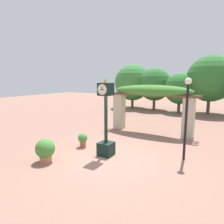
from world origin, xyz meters
TOP-DOWN VIEW (x-y plane):
  - ground_plane at (0.00, 0.00)m, footprint 60.00×60.00m
  - pedestal_clock at (-0.35, 0.21)m, footprint 0.59×0.59m
  - pergola at (0.00, 4.72)m, footprint 5.52×1.20m
  - potted_plant_near_left at (-2.02, -1.60)m, footprint 0.76×0.76m
  - potted_plant_near_right at (-1.86, 0.51)m, footprint 0.45×0.45m
  - lamp_post at (2.61, 1.40)m, footprint 0.26×0.26m
  - tree_line at (-0.18, 13.41)m, footprint 14.48×4.58m

SIDE VIEW (x-z plane):
  - ground_plane at x=0.00m, z-range 0.00..0.00m
  - potted_plant_near_right at x=-1.86m, z-range 0.05..0.73m
  - potted_plant_near_left at x=-2.02m, z-range 0.04..0.97m
  - pedestal_clock at x=-0.35m, z-range -0.24..3.04m
  - lamp_post at x=2.61m, z-range 0.46..3.74m
  - pergola at x=0.00m, z-range 0.70..3.58m
  - tree_line at x=-0.18m, z-range 0.23..5.55m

